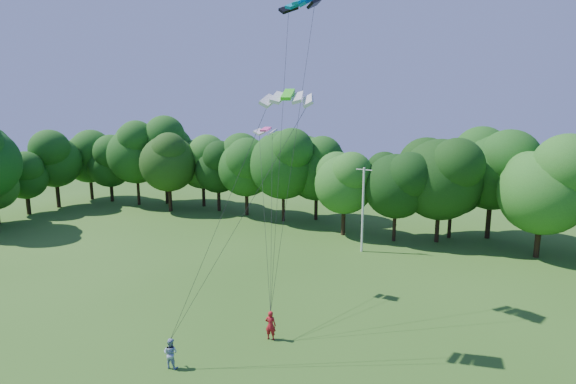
% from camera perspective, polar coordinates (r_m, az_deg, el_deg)
% --- Properties ---
extents(utility_pole, '(1.68, 0.39, 8.49)m').
position_cam_1_polar(utility_pole, '(44.86, 9.49, -2.15)').
color(utility_pole, silver).
rests_on(utility_pole, ground).
extents(kite_flyer_left, '(0.75, 0.56, 1.88)m').
position_cam_1_polar(kite_flyer_left, '(28.95, -2.23, -16.55)').
color(kite_flyer_left, '#AC161E').
rests_on(kite_flyer_left, ground).
extents(kite_flyer_right, '(0.93, 0.77, 1.72)m').
position_cam_1_polar(kite_flyer_right, '(27.05, -14.68, -19.18)').
color(kite_flyer_right, '#94A9CD').
rests_on(kite_flyer_right, ground).
extents(kite_teal, '(3.19, 2.16, 0.72)m').
position_cam_1_polar(kite_teal, '(32.51, 1.68, 23.14)').
color(kite_teal, '#057296').
rests_on(kite_teal, ground).
extents(kite_green, '(3.02, 1.81, 0.67)m').
position_cam_1_polar(kite_green, '(25.11, -0.02, 12.27)').
color(kite_green, '#3EE922').
rests_on(kite_green, ground).
extents(kite_pink, '(1.73, 0.89, 0.34)m').
position_cam_1_polar(kite_pink, '(33.56, -2.85, 7.96)').
color(kite_pink, '#FE469A').
rests_on(kite_pink, ground).
extents(tree_back_west, '(8.47, 8.47, 12.33)m').
position_cam_1_polar(tree_back_west, '(63.54, -14.98, 4.42)').
color(tree_back_west, '#361F15').
rests_on(tree_back_west, ground).
extents(tree_back_center, '(9.40, 9.40, 13.67)m').
position_cam_1_polar(tree_back_center, '(49.44, 18.89, 3.52)').
color(tree_back_center, black).
rests_on(tree_back_center, ground).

